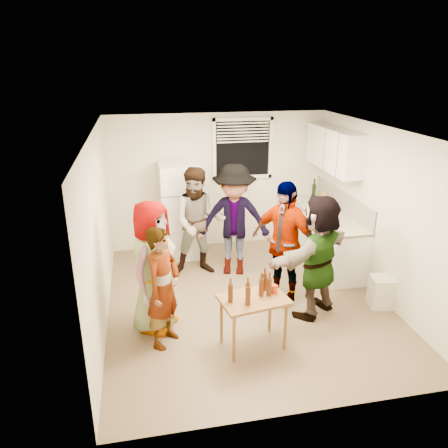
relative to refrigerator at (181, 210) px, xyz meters
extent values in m
cube|color=white|center=(0.00, 0.00, 0.00)|extent=(0.70, 0.70, 1.70)
cube|color=white|center=(2.45, -0.73, -0.42)|extent=(0.60, 2.20, 0.86)
cube|color=beige|center=(2.45, -0.73, 0.03)|extent=(0.64, 2.22, 0.04)
cube|color=beige|center=(2.74, -0.73, 0.23)|extent=(0.03, 2.20, 0.36)
cube|color=white|center=(2.58, -0.53, 1.10)|extent=(0.34, 1.60, 0.70)
cylinder|color=white|center=(2.43, -0.73, 0.05)|extent=(0.11, 0.11, 0.24)
cylinder|color=black|center=(2.50, -0.01, 0.05)|extent=(0.08, 0.08, 0.30)
cylinder|color=#47230C|center=(2.35, -1.15, 0.05)|extent=(0.06, 0.06, 0.22)
cylinder|color=#0746B5|center=(2.19, -1.39, 0.05)|extent=(0.08, 0.08, 0.11)
cube|color=gold|center=(2.67, -0.08, 0.13)|extent=(0.02, 0.19, 0.16)
cube|color=silver|center=(2.62, -2.39, -0.60)|extent=(0.36, 0.36, 0.46)
cylinder|color=#47230C|center=(0.48, -2.97, -0.17)|extent=(0.06, 0.06, 0.22)
cylinder|color=#A92D11|center=(0.84, -2.87, -0.17)|extent=(0.08, 0.08, 0.11)
imported|color=gray|center=(-0.60, -2.27, -0.85)|extent=(1.96, 1.62, 0.56)
imported|color=#141933|center=(-0.50, -2.65, -0.85)|extent=(1.60, 1.37, 0.37)
imported|color=brown|center=(0.21, -0.80, -0.85)|extent=(1.01, 1.87, 0.68)
imported|color=#3E3E42|center=(0.77, -0.90, -0.85)|extent=(1.65, 2.11, 0.69)
imported|color=black|center=(1.27, -1.91, -0.85)|extent=(2.09, 1.99, 0.45)
imported|color=#C47145|center=(1.62, -2.36, -0.85)|extent=(2.31, 2.34, 0.51)
camera|label=1|loc=(-0.69, -7.38, 2.50)|focal=35.00mm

